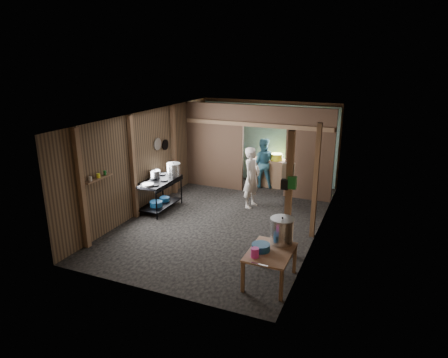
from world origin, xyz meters
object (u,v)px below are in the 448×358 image
at_px(stove_pot_large, 174,170).
at_px(stock_pot, 282,231).
at_px(prep_table, 270,267).
at_px(pink_bucket, 255,253).
at_px(yellow_tub, 277,157).
at_px(gas_range, 160,195).
at_px(cook, 252,178).

height_order(stove_pot_large, stock_pot, stove_pot_large).
distance_m(prep_table, pink_bucket, 0.54).
bearing_deg(yellow_tub, stove_pot_large, -129.56).
xyz_separation_m(prep_table, stock_pot, (0.09, 0.39, 0.55)).
relative_size(gas_range, stove_pot_large, 3.77).
bearing_deg(gas_range, yellow_tub, 53.16).
bearing_deg(pink_bucket, stove_pot_large, 137.42).
distance_m(prep_table, yellow_tub, 5.58).
bearing_deg(prep_table, stove_pot_large, 141.99).
distance_m(gas_range, pink_bucket, 4.38).
xyz_separation_m(prep_table, cook, (-1.53, 3.42, 0.52)).
bearing_deg(pink_bucket, gas_range, 143.71).
height_order(prep_table, yellow_tub, yellow_tub).
distance_m(stove_pot_large, cook, 2.12).
bearing_deg(pink_bucket, cook, 109.80).
relative_size(prep_table, stove_pot_large, 2.82).
height_order(stove_pot_large, pink_bucket, stove_pot_large).
relative_size(yellow_tub, cook, 0.22).
distance_m(gas_range, stock_pot, 4.27).
xyz_separation_m(stove_pot_large, pink_bucket, (3.35, -3.08, -0.29)).
bearing_deg(stock_pot, prep_table, -103.54).
height_order(stove_pot_large, cook, cook).
xyz_separation_m(gas_range, stove_pot_large, (0.17, 0.49, 0.58)).
xyz_separation_m(stock_pot, cook, (-1.63, 3.03, -0.03)).
distance_m(gas_range, prep_table, 4.35).
bearing_deg(stock_pot, pink_bucket, -112.14).
bearing_deg(gas_range, prep_table, -31.51).
xyz_separation_m(gas_range, pink_bucket, (3.52, -2.58, 0.29)).
relative_size(stove_pot_large, cook, 0.22).
bearing_deg(stock_pot, cook, 118.23).
bearing_deg(pink_bucket, stock_pot, 67.86).
height_order(prep_table, cook, cook).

